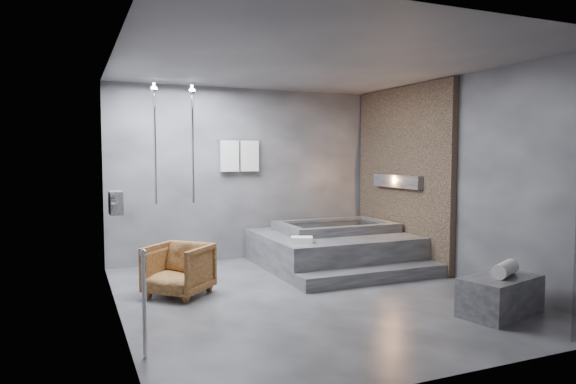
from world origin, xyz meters
name	(u,v)px	position (x,y,z in m)	size (l,w,h in m)	color
room	(333,154)	(0.40, 0.24, 1.73)	(5.00, 5.04, 2.82)	#303032
tub_deck	(333,249)	(1.05, 1.45, 0.25)	(2.20, 2.00, 0.50)	#353538
tub_step	(374,275)	(1.05, 0.27, 0.09)	(2.20, 0.36, 0.18)	#353538
concrete_bench	(500,296)	(1.52, -1.48, 0.21)	(0.92, 0.51, 0.42)	#303032
driftwood_chair	(179,270)	(-1.50, 0.65, 0.32)	(0.68, 0.70, 0.63)	#4A2B12
rolled_towel	(505,269)	(1.57, -1.49, 0.49)	(0.16, 0.16, 0.44)	white
deck_towel	(302,240)	(0.25, 0.87, 0.54)	(0.30, 0.22, 0.08)	white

